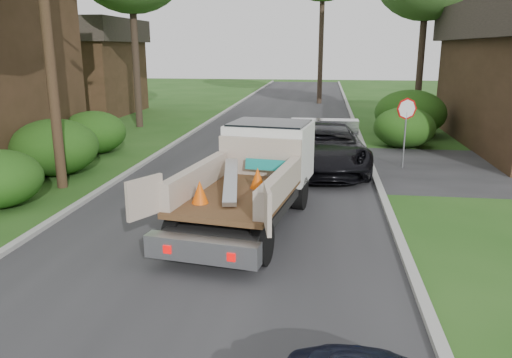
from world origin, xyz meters
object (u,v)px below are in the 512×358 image
object	(u,v)px
stop_sign	(406,118)
flatbed_truck	(258,169)
utility_pole	(45,10)
black_pickup	(324,146)
house_left_far	(75,65)

from	to	relation	value
stop_sign	flatbed_truck	bearing A→B (deg)	-127.26
utility_pole	flatbed_truck	distance (m)	7.62
utility_pole	flatbed_truck	world-z (taller)	utility_pole
black_pickup	utility_pole	bearing A→B (deg)	-160.29
stop_sign	flatbed_truck	world-z (taller)	stop_sign
stop_sign	flatbed_truck	size ratio (longest dim) A/B	0.40
stop_sign	utility_pole	bearing A→B (deg)	-159.38
utility_pole	flatbed_truck	size ratio (longest dim) A/B	1.61
utility_pole	flatbed_truck	bearing A→B (deg)	-15.98
house_left_far	flatbed_truck	size ratio (longest dim) A/B	1.22
stop_sign	house_left_far	bearing A→B (deg)	145.19
black_pickup	house_left_far	bearing A→B (deg)	135.51
flatbed_truck	black_pickup	bearing A→B (deg)	81.69
utility_pole	flatbed_truck	xyz separation A→B (m)	(6.26, -1.79, -3.96)
utility_pole	black_pickup	world-z (taller)	utility_pole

